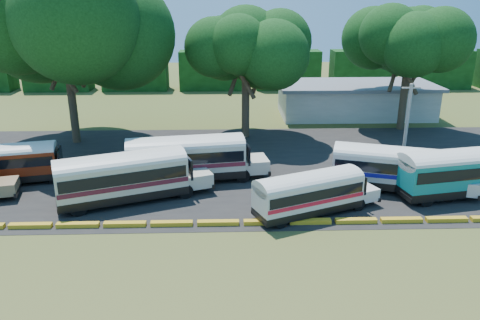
{
  "coord_description": "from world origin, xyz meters",
  "views": [
    {
      "loc": [
        2.03,
        -26.21,
        14.01
      ],
      "look_at": [
        3.08,
        6.0,
        2.7
      ],
      "focal_mm": 35.0,
      "sensor_mm": 36.0,
      "label": 1
    }
  ],
  "objects_px": {
    "bus_cream_west": "(125,175)",
    "bus_teal": "(462,170)",
    "tree_west": "(62,21)",
    "bus_red": "(6,161)",
    "bus_white_red": "(311,191)"
  },
  "relations": [
    {
      "from": "bus_cream_west",
      "to": "bus_teal",
      "type": "bearing_deg",
      "value": -20.44
    },
    {
      "from": "tree_west",
      "to": "bus_cream_west",
      "type": "bearing_deg",
      "value": -61.74
    },
    {
      "from": "bus_red",
      "to": "bus_white_red",
      "type": "xyz_separation_m",
      "value": [
        22.85,
        -6.27,
        -0.15
      ]
    },
    {
      "from": "tree_west",
      "to": "bus_red",
      "type": "bearing_deg",
      "value": -100.47
    },
    {
      "from": "bus_red",
      "to": "bus_cream_west",
      "type": "distance_m",
      "value": 10.69
    },
    {
      "from": "bus_white_red",
      "to": "tree_west",
      "type": "bearing_deg",
      "value": 117.18
    },
    {
      "from": "bus_teal",
      "to": "tree_west",
      "type": "relative_size",
      "value": 0.66
    },
    {
      "from": "bus_red",
      "to": "bus_teal",
      "type": "relative_size",
      "value": 0.89
    },
    {
      "from": "bus_white_red",
      "to": "bus_teal",
      "type": "distance_m",
      "value": 11.84
    },
    {
      "from": "bus_white_red",
      "to": "bus_teal",
      "type": "bearing_deg",
      "value": -9.77
    },
    {
      "from": "bus_teal",
      "to": "tree_west",
      "type": "distance_m",
      "value": 36.82
    },
    {
      "from": "bus_white_red",
      "to": "bus_teal",
      "type": "height_order",
      "value": "bus_teal"
    },
    {
      "from": "bus_teal",
      "to": "tree_west",
      "type": "height_order",
      "value": "tree_west"
    },
    {
      "from": "bus_cream_west",
      "to": "bus_teal",
      "type": "height_order",
      "value": "bus_cream_west"
    },
    {
      "from": "bus_red",
      "to": "bus_white_red",
      "type": "relative_size",
      "value": 1.09
    }
  ]
}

